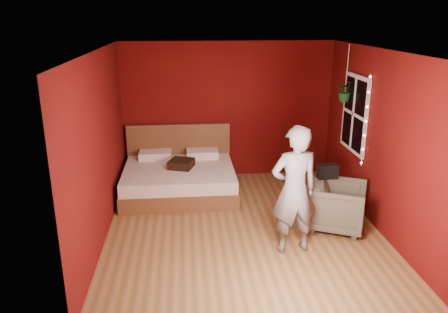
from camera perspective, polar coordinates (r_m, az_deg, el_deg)
floor at (r=6.71m, az=2.39°, el=-9.06°), size 4.50×4.50×0.00m
room_walls at (r=6.13m, az=2.59°, el=5.04°), size 4.04×4.54×2.62m
window at (r=7.53m, az=16.67°, el=5.37°), size 0.05×0.97×1.27m
fairy_lights at (r=7.04m, az=18.03°, el=4.40°), size 0.04×0.04×1.45m
bed at (r=7.88m, az=-5.86°, el=-2.65°), size 1.96×1.66×1.08m
person at (r=5.78m, az=9.16°, el=-4.37°), size 0.69×0.50×1.75m
armchair at (r=6.72m, az=14.64°, el=-6.27°), size 1.03×1.02×0.72m
handbag at (r=6.72m, az=13.37°, el=-1.88°), size 0.30×0.15×0.21m
throw_pillow at (r=7.70m, az=-5.60°, el=-0.95°), size 0.50×0.50×0.14m
hanging_plant at (r=7.68m, az=15.58°, el=8.27°), size 0.35×0.31×0.94m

